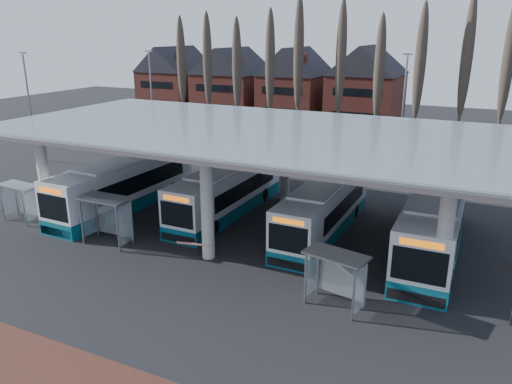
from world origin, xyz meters
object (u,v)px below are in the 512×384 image
at_px(bus_1, 228,191).
at_px(bus_2, 324,209).
at_px(shelter_0, 20,194).
at_px(bus_3, 435,223).
at_px(shelter_1, 107,210).
at_px(shelter_2, 337,267).
at_px(bus_0, 126,184).

bearing_deg(bus_1, bus_2, -3.68).
xyz_separation_m(bus_2, shelter_0, (-18.60, -6.53, 0.29)).
height_order(bus_2, bus_3, bus_3).
bearing_deg(shelter_1, bus_1, 62.71).
height_order(bus_2, shelter_2, bus_2).
relative_size(bus_1, shelter_2, 3.92).
bearing_deg(bus_2, bus_1, 175.99).
height_order(bus_1, bus_3, bus_3).
bearing_deg(shelter_0, shelter_2, 0.49).
xyz_separation_m(bus_2, bus_3, (6.49, -0.09, 0.18)).
xyz_separation_m(bus_1, shelter_0, (-11.57, -7.06, 0.25)).
bearing_deg(shelter_2, bus_1, 151.97).
height_order(bus_1, shelter_0, bus_1).
xyz_separation_m(bus_0, bus_3, (20.61, 1.39, 0.03)).
bearing_deg(shelter_1, shelter_2, -5.08).
distance_m(bus_0, shelter_2, 18.60).
xyz_separation_m(bus_2, shelter_1, (-10.84, -7.02, 0.57)).
distance_m(bus_0, bus_3, 20.65).
bearing_deg(shelter_0, bus_1, 36.10).
height_order(bus_0, bus_1, bus_0).
bearing_deg(shelter_2, bus_0, 171.11).
bearing_deg(bus_2, shelter_0, -160.34).
bearing_deg(bus_2, bus_0, -173.70).
height_order(bus_2, shelter_1, bus_2).
distance_m(shelter_0, shelter_2, 21.92).
distance_m(bus_1, shelter_1, 8.47).
bearing_deg(bus_3, shelter_0, -166.16).
relative_size(bus_0, bus_3, 0.98).
bearing_deg(bus_1, shelter_1, -116.09).
xyz_separation_m(bus_0, bus_2, (14.11, 1.48, -0.14)).
relative_size(shelter_1, shelter_2, 1.02).
relative_size(shelter_0, shelter_1, 0.89).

